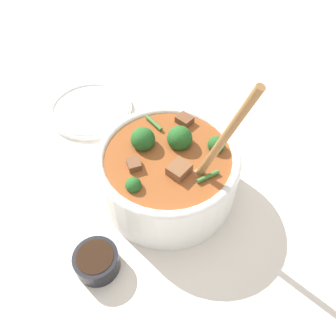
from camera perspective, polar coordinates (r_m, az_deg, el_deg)
name	(u,v)px	position (r m, az deg, el deg)	size (l,w,h in m)	color
ground_plane	(168,191)	(0.64, 0.00, -4.11)	(4.00, 4.00, 0.00)	silver
stew_bowl	(168,171)	(0.59, 0.03, -0.47)	(0.25, 0.25, 0.30)	white
condiment_bowl	(97,261)	(0.56, -12.32, -15.49)	(0.07, 0.07, 0.04)	black
empty_plate	(91,109)	(0.81, -13.34, 9.96)	(0.20, 0.20, 0.02)	white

